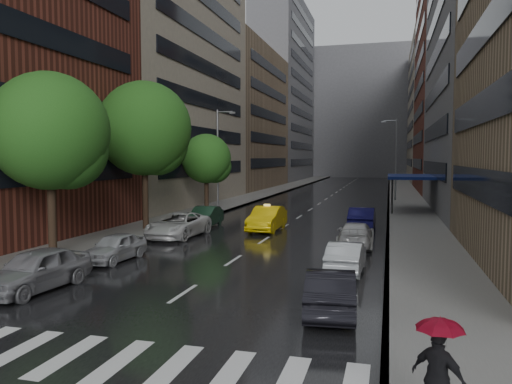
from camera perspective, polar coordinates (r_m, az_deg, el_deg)
ground at (r=15.13m, az=-14.55°, el=-15.13°), size 220.00×220.00×0.00m
road at (r=63.01m, az=8.45°, el=-0.52°), size 14.00×140.00×0.01m
sidewalk_left at (r=64.64m, az=0.50°, el=-0.30°), size 4.00×140.00×0.15m
sidewalk_right at (r=62.63m, az=16.66°, el=-0.61°), size 4.00×140.00×0.15m
crosswalk at (r=13.43m, az=-18.18°, el=-17.66°), size 13.15×2.80×0.01m
buildings_left at (r=75.37m, az=-2.30°, el=12.44°), size 8.00×108.00×38.00m
buildings_right at (r=70.29m, az=21.76°, el=11.99°), size 8.05×109.10×36.00m
building_far at (r=131.07m, az=11.96°, el=8.76°), size 40.00×14.00×32.00m
tree_near at (r=25.92m, az=-22.52°, el=6.40°), size 5.64×5.64×8.98m
tree_mid at (r=34.04m, az=-12.64°, el=7.07°), size 6.24×6.24×9.94m
tree_far at (r=44.53m, az=-5.70°, el=3.80°), size 4.39×4.39×7.00m
taxi at (r=33.43m, az=1.27°, el=-3.06°), size 1.79×4.98×1.63m
parked_cars_left at (r=27.90m, az=-11.91°, el=-4.71°), size 2.73×22.02×1.58m
parked_cars_right at (r=26.15m, az=11.07°, el=-5.34°), size 1.97×23.24×1.56m
ped_red_umbrella at (r=9.77m, az=20.20°, el=-17.87°), size 1.10×0.97×2.01m
street_lamp_left at (r=44.93m, az=-4.31°, el=3.94°), size 1.74×0.22×9.00m
street_lamp_right at (r=57.41m, az=15.62°, el=3.82°), size 1.74×0.22×9.00m
awning at (r=47.48m, az=17.23°, el=1.66°), size 4.00×8.00×3.12m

